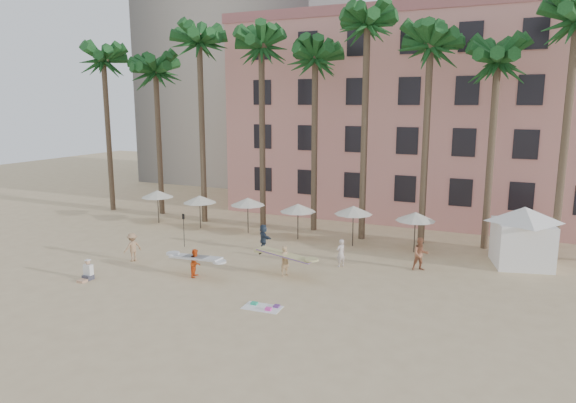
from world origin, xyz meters
The scene contains 11 objects.
ground centered at (0.00, 0.00, 0.00)m, with size 120.00×120.00×0.00m, color #D1B789.
pink_hotel centered at (7.00, 26.00, 8.00)m, with size 35.00×14.00×16.00m, color #DD9186.
palm_row centered at (0.51, 15.00, 12.97)m, with size 44.40×5.40×16.30m.
umbrella_row centered at (-3.00, 12.50, 2.33)m, with size 22.50×2.70×2.73m.
cabana centered at (13.19, 12.49, 2.07)m, with size 5.44×5.44×3.50m.
beach_towel centered at (2.35, 0.65, 0.03)m, with size 1.85×1.09×0.14m.
carrier_yellow centered at (1.39, 5.16, 0.98)m, with size 3.38×1.14×1.70m.
carrier_white centered at (-3.01, 3.03, 0.86)m, with size 3.25×1.00×1.55m.
beachgoers centered at (-0.29, 7.47, 0.88)m, with size 17.14×6.67×1.89m.
paddle centered at (-7.11, 7.68, 1.41)m, with size 0.18×0.04×2.23m.
seated_man centered at (-8.02, 0.17, 0.38)m, with size 0.49×0.85×1.10m.
Camera 1 is at (12.63, -19.36, 9.37)m, focal length 32.00 mm.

